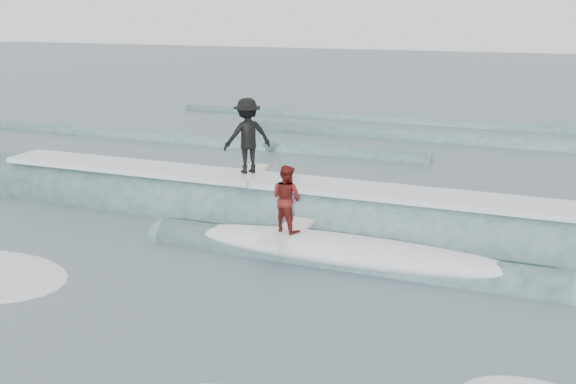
% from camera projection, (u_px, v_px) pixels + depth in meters
% --- Properties ---
extents(ground, '(160.00, 160.00, 0.00)m').
position_uv_depth(ground, '(184.00, 326.00, 11.14)').
color(ground, '#425760').
rests_on(ground, ground).
extents(breaking_wave, '(23.52, 3.83, 2.09)m').
position_uv_depth(breaking_wave, '(307.00, 226.00, 16.15)').
color(breaking_wave, '#335356').
rests_on(breaking_wave, ground).
extents(surfer_black, '(1.40, 2.05, 2.03)m').
position_uv_depth(surfer_black, '(247.00, 138.00, 16.45)').
color(surfer_black, silver).
rests_on(surfer_black, ground).
extents(surfer_red, '(0.88, 2.03, 1.60)m').
position_uv_depth(surfer_red, '(286.00, 204.00, 14.06)').
color(surfer_red, silver).
rests_on(surfer_red, ground).
extents(whitewater, '(13.90, 7.17, 0.10)m').
position_uv_depth(whitewater, '(142.00, 379.00, 9.53)').
color(whitewater, white).
rests_on(whitewater, ground).
extents(far_swells, '(34.89, 8.65, 0.80)m').
position_uv_depth(far_swells, '(359.00, 138.00, 27.54)').
color(far_swells, '#335356').
rests_on(far_swells, ground).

